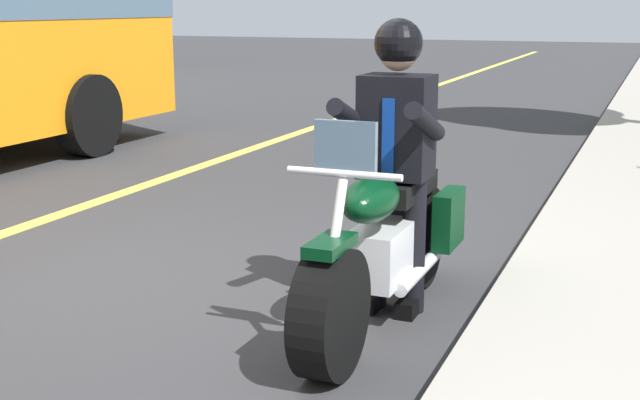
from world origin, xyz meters
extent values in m
plane|color=#333335|center=(0.00, 0.00, 0.00)|extent=(80.00, 80.00, 0.00)
cylinder|color=black|center=(0.82, 1.43, 0.33)|extent=(0.66, 0.20, 0.66)
cylinder|color=black|center=(-0.73, 1.43, 0.33)|extent=(0.66, 0.20, 0.66)
cube|color=silver|center=(0.02, 1.43, 0.42)|extent=(0.56, 0.28, 0.32)
ellipsoid|color=black|center=(0.22, 1.43, 0.78)|extent=(0.56, 0.28, 0.24)
cube|color=black|center=(-0.33, 1.43, 0.74)|extent=(0.70, 0.28, 0.12)
cube|color=black|center=(-0.68, 1.65, 0.48)|extent=(0.40, 0.12, 0.36)
cube|color=black|center=(-0.68, 1.21, 0.48)|extent=(0.40, 0.12, 0.36)
cylinder|color=silver|center=(0.80, 1.43, 0.60)|extent=(0.35, 0.05, 0.76)
cylinder|color=silver|center=(0.64, 1.43, 1.00)|extent=(0.04, 0.60, 0.04)
cube|color=black|center=(0.82, 1.43, 0.68)|extent=(0.36, 0.16, 0.06)
cylinder|color=silver|center=(-0.28, 1.59, 0.26)|extent=(0.90, 0.08, 0.08)
cube|color=slate|center=(0.62, 1.43, 1.12)|extent=(0.04, 0.32, 0.28)
cylinder|color=black|center=(-0.23, 1.55, 0.42)|extent=(0.14, 0.14, 0.84)
cube|color=black|center=(-0.17, 1.55, 0.05)|extent=(0.26, 0.11, 0.10)
cylinder|color=black|center=(-0.23, 1.31, 0.42)|extent=(0.14, 0.14, 0.84)
cube|color=black|center=(-0.17, 1.31, 0.05)|extent=(0.26, 0.11, 0.10)
cube|color=black|center=(-0.23, 1.43, 1.12)|extent=(0.32, 0.40, 0.60)
cube|color=navy|center=(-0.07, 1.43, 1.08)|extent=(0.02, 0.07, 0.44)
cylinder|color=black|center=(-0.05, 1.65, 1.18)|extent=(0.55, 0.10, 0.28)
cylinder|color=black|center=(-0.05, 1.21, 1.18)|extent=(0.55, 0.10, 0.28)
sphere|color=tan|center=(-0.23, 1.43, 1.55)|extent=(0.22, 0.22, 0.22)
sphere|color=black|center=(-0.23, 1.43, 1.60)|extent=(0.28, 0.28, 0.28)
cylinder|color=black|center=(-3.95, -3.61, 0.50)|extent=(1.00, 0.30, 1.00)
camera|label=1|loc=(4.48, 2.87, 1.81)|focal=47.54mm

